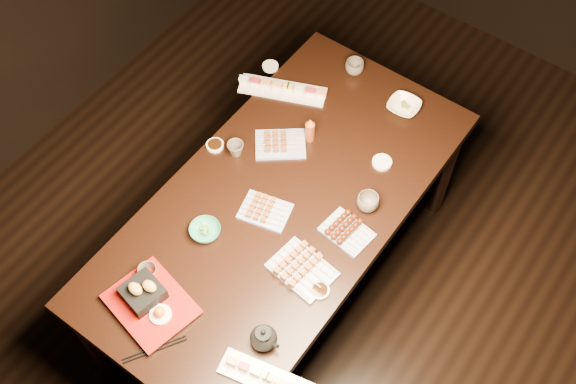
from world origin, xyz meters
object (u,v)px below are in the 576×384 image
(teacup_near_left, at_px, (148,273))
(edamame_bowl_green, at_px, (205,231))
(sushi_platter_far, at_px, (283,88))
(tempura_tray, at_px, (149,300))
(yakitori_plate_center, at_px, (265,209))
(condiment_bottle, at_px, (310,129))
(teapot, at_px, (263,337))
(edamame_bowl_cream, at_px, (404,106))
(teacup_far_left, at_px, (236,149))
(yakitori_plate_right, at_px, (302,267))
(teacup_far_right, at_px, (355,67))
(teacup_mid_right, at_px, (368,202))
(dining_table, at_px, (282,247))
(yakitori_plate_left, at_px, (280,141))
(sushi_platter_near, at_px, (268,378))

(teacup_near_left, bearing_deg, edamame_bowl_green, 79.78)
(sushi_platter_far, xyz_separation_m, tempura_tray, (0.24, -1.16, 0.03))
(sushi_platter_far, bearing_deg, teacup_near_left, 74.92)
(yakitori_plate_center, relative_size, teacup_near_left, 2.67)
(sushi_platter_far, xyz_separation_m, condiment_bottle, (0.26, -0.15, 0.04))
(teacup_near_left, relative_size, teapot, 0.62)
(edamame_bowl_cream, bearing_deg, teacup_far_left, -125.33)
(yakitori_plate_right, height_order, teacup_near_left, teacup_near_left)
(edamame_bowl_cream, xyz_separation_m, teacup_far_left, (-0.46, -0.64, 0.02))
(tempura_tray, xyz_separation_m, condiment_bottle, (0.02, 1.01, 0.01))
(teacup_far_left, height_order, condiment_bottle, condiment_bottle)
(sushi_platter_far, xyz_separation_m, edamame_bowl_green, (0.20, -0.79, -0.00))
(edamame_bowl_cream, xyz_separation_m, teacup_far_right, (-0.30, 0.05, 0.02))
(teacup_far_left, bearing_deg, teacup_mid_right, 9.70)
(teacup_mid_right, bearing_deg, tempura_tray, -116.12)
(edamame_bowl_green, relative_size, teacup_near_left, 1.69)
(yakitori_plate_right, relative_size, teacup_mid_right, 2.64)
(yakitori_plate_center, height_order, tempura_tray, tempura_tray)
(edamame_bowl_cream, bearing_deg, teacup_near_left, -105.29)
(edamame_bowl_green, xyz_separation_m, teacup_far_left, (-0.15, 0.39, 0.01))
(dining_table, xyz_separation_m, yakitori_plate_left, (-0.18, 0.24, 0.40))
(tempura_tray, bearing_deg, condiment_bottle, 100.32)
(yakitori_plate_center, height_order, teacup_mid_right, teacup_mid_right)
(tempura_tray, xyz_separation_m, teacup_far_left, (-0.19, 0.75, -0.02))
(sushi_platter_far, bearing_deg, teacup_far_right, -147.29)
(yakitori_plate_right, distance_m, teacup_near_left, 0.59)
(yakitori_plate_center, bearing_deg, sushi_platter_near, -66.36)
(yakitori_plate_left, xyz_separation_m, teapot, (0.49, -0.76, 0.02))
(dining_table, height_order, sushi_platter_far, sushi_platter_far)
(edamame_bowl_green, bearing_deg, sushi_platter_far, 103.94)
(yakitori_plate_right, xyz_separation_m, teapot, (0.06, -0.32, 0.02))
(sushi_platter_far, relative_size, teacup_mid_right, 4.34)
(yakitori_plate_left, distance_m, edamame_bowl_cream, 0.59)
(sushi_platter_far, height_order, teacup_far_left, teacup_far_left)
(yakitori_plate_center, xyz_separation_m, yakitori_plate_right, (0.28, -0.13, 0.01))
(dining_table, height_order, yakitori_plate_left, yakitori_plate_left)
(dining_table, bearing_deg, teacup_far_left, 150.88)
(teacup_far_right, bearing_deg, teapot, -70.54)
(yakitori_plate_right, bearing_deg, tempura_tray, -122.26)
(tempura_tray, height_order, teacup_mid_right, tempura_tray)
(teapot, bearing_deg, yakitori_plate_left, 122.75)
(sushi_platter_near, relative_size, teacup_mid_right, 3.91)
(edamame_bowl_green, bearing_deg, dining_table, 61.83)
(sushi_platter_near, height_order, edamame_bowl_green, sushi_platter_near)
(teapot, relative_size, condiment_bottle, 0.91)
(sushi_platter_near, relative_size, sushi_platter_far, 0.90)
(sushi_platter_near, height_order, yakitori_plate_right, yakitori_plate_right)
(teacup_far_right, height_order, teapot, teapot)
(yakitori_plate_left, relative_size, tempura_tray, 0.68)
(dining_table, height_order, teapot, teapot)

